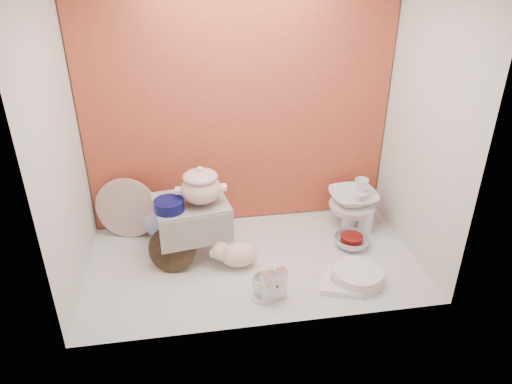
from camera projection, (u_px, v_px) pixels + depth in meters
ground at (253, 261)px, 2.60m from camera, size 1.80×1.80×0.00m
niche_shell at (247, 87)px, 2.33m from camera, size 1.86×1.03×1.53m
step_stool at (192, 227)px, 2.60m from camera, size 0.43×0.39×0.33m
soup_tureen at (201, 185)px, 2.46m from camera, size 0.26×0.26×0.22m
cobalt_bowl at (169, 205)px, 2.43m from camera, size 0.21×0.21×0.06m
floral_platter at (127, 208)px, 2.75m from camera, size 0.37×0.15×0.37m
blue_white_vase at (162, 216)px, 2.80m from camera, size 0.29×0.29×0.25m
lacquer_tray at (172, 249)px, 2.49m from camera, size 0.27×0.17×0.24m
mantel_clock at (274, 284)px, 2.27m from camera, size 0.14×0.08×0.19m
plush_pig at (239, 254)px, 2.53m from camera, size 0.30×0.25×0.15m
teacup_saucer at (264, 294)px, 2.35m from camera, size 0.16×0.16×0.01m
gold_rim_teacup at (264, 285)px, 2.32m from camera, size 0.16×0.16×0.10m
lattice_dish at (341, 282)px, 2.41m from camera, size 0.27×0.27×0.03m
dinner_plate_stack at (358, 276)px, 2.42m from camera, size 0.33×0.33×0.07m
crystal_bowl at (351, 241)px, 2.72m from camera, size 0.26×0.26×0.06m
clear_glass_vase at (365, 220)px, 2.82m from camera, size 0.11×0.11×0.18m
porcelain_tower at (352, 203)px, 2.85m from camera, size 0.32×0.32×0.33m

